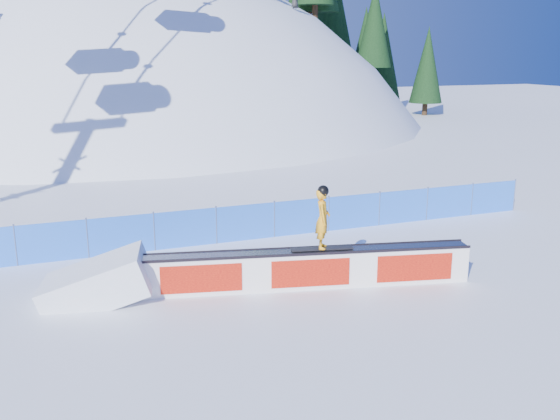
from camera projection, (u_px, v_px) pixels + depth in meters
name	position (u px, v px, depth m)	size (l,w,h in m)	color
ground	(299.00, 287.00, 16.54)	(160.00, 160.00, 0.00)	white
snow_hill	(125.00, 313.00, 58.96)	(64.00, 64.00, 64.00)	white
treeline	(345.00, 0.00, 58.61)	(17.59, 12.66, 20.17)	#301F13
safety_fence	(246.00, 223.00, 20.45)	(22.05, 0.05, 1.30)	blue
rail_box	(309.00, 269.00, 16.40)	(8.59, 2.50, 1.04)	white
snow_ramp	(98.00, 298.00, 15.76)	(2.58, 1.72, 0.97)	white
snowboarder	(323.00, 218.00, 16.11)	(1.66, 0.68, 1.71)	black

